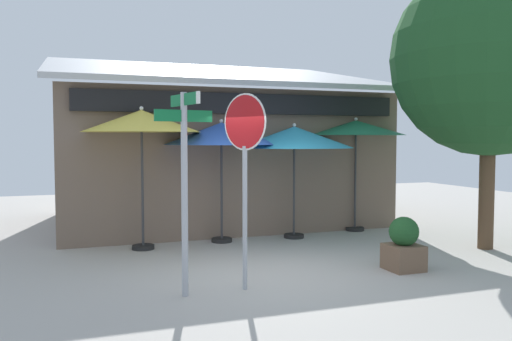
# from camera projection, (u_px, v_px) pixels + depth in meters

# --- Properties ---
(ground_plane) EXTENTS (28.00, 28.00, 0.10)m
(ground_plane) POSITION_uv_depth(u_px,v_px,m) (271.00, 275.00, 8.63)
(ground_plane) COLOR #ADA8A0
(cafe_building) EXTENTS (8.36, 6.11, 4.57)m
(cafe_building) POSITION_uv_depth(u_px,v_px,m) (213.00, 155.00, 14.15)
(cafe_building) COLOR #705B4C
(cafe_building) RESTS_ON ground
(street_sign_post) EXTENTS (0.84, 0.90, 2.82)m
(street_sign_post) POSITION_uv_depth(u_px,v_px,m) (184.00, 172.00, 7.20)
(street_sign_post) COLOR #A8AAB2
(street_sign_post) RESTS_ON ground
(stop_sign) EXTENTS (0.39, 0.73, 2.83)m
(stop_sign) POSITION_uv_depth(u_px,v_px,m) (245.00, 152.00, 7.53)
(stop_sign) COLOR #A8AAB2
(stop_sign) RESTS_ON ground
(patio_umbrella_mustard_left) EXTENTS (2.31, 2.31, 2.82)m
(patio_umbrella_mustard_left) POSITION_uv_depth(u_px,v_px,m) (142.00, 122.00, 10.26)
(patio_umbrella_mustard_left) COLOR black
(patio_umbrella_mustard_left) RESTS_ON ground
(patio_umbrella_royal_blue_center) EXTENTS (2.40, 2.40, 2.60)m
(patio_umbrella_royal_blue_center) POSITION_uv_depth(u_px,v_px,m) (221.00, 134.00, 11.02)
(patio_umbrella_royal_blue_center) COLOR black
(patio_umbrella_royal_blue_center) RESTS_ON ground
(patio_umbrella_teal_right) EXTENTS (2.60, 2.60, 2.53)m
(patio_umbrella_teal_right) POSITION_uv_depth(u_px,v_px,m) (294.00, 138.00, 11.48)
(patio_umbrella_teal_right) COLOR black
(patio_umbrella_teal_right) RESTS_ON ground
(patio_umbrella_forest_green_far_right) EXTENTS (2.32, 2.32, 2.69)m
(patio_umbrella_forest_green_far_right) POSITION_uv_depth(u_px,v_px,m) (356.00, 129.00, 12.40)
(patio_umbrella_forest_green_far_right) COLOR black
(patio_umbrella_forest_green_far_right) RESTS_ON ground
(shade_tree) EXTENTS (4.23, 3.83, 5.68)m
(shade_tree) POSITION_uv_depth(u_px,v_px,m) (503.00, 63.00, 10.23)
(shade_tree) COLOR brown
(shade_tree) RESTS_ON ground
(sidewalk_planter) EXTENTS (0.55, 0.55, 0.89)m
(sidewalk_planter) POSITION_uv_depth(u_px,v_px,m) (404.00, 245.00, 8.73)
(sidewalk_planter) COLOR brown
(sidewalk_planter) RESTS_ON ground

